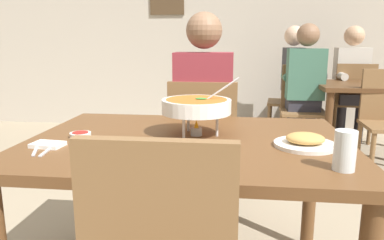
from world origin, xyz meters
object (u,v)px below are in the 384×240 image
at_px(chair_diner_main, 203,141).
at_px(patron_bg_middle, 304,81).
at_px(patron_bg_right, 352,77).
at_px(appetizer_plate, 305,142).
at_px(dining_table_far, 367,97).
at_px(chair_bg_right, 352,98).
at_px(dining_table_main, 188,160).
at_px(rice_plate, 161,158).
at_px(chair_bg_middle, 302,103).
at_px(drink_glass, 345,153).
at_px(chair_bg_left, 295,96).
at_px(patron_bg_left, 296,77).
at_px(sauce_dish, 80,135).
at_px(diner_main, 204,104).
at_px(curry_bowl, 197,106).

distance_m(chair_diner_main, patron_bg_middle, 1.77).
xyz_separation_m(chair_diner_main, patron_bg_right, (1.50, 2.05, 0.24)).
xyz_separation_m(appetizer_plate, dining_table_far, (1.03, 2.33, -0.15)).
bearing_deg(patron_bg_right, chair_bg_right, -60.01).
distance_m(dining_table_main, chair_bg_right, 3.19).
height_order(dining_table_main, rice_plate, rice_plate).
bearing_deg(dining_table_far, dining_table_main, -123.40).
xyz_separation_m(rice_plate, chair_bg_middle, (0.94, 2.68, -0.24)).
distance_m(drink_glass, dining_table_far, 2.77).
xyz_separation_m(drink_glass, chair_bg_right, (0.97, 3.12, -0.28)).
xyz_separation_m(appetizer_plate, chair_bg_right, (1.05, 2.86, -0.24)).
relative_size(chair_diner_main, appetizer_plate, 3.75).
bearing_deg(dining_table_main, chair_bg_left, 72.51).
height_order(dining_table_far, patron_bg_right, patron_bg_right).
relative_size(chair_diner_main, dining_table_far, 0.90).
bearing_deg(chair_bg_middle, rice_plate, -109.26).
distance_m(chair_bg_middle, patron_bg_middle, 0.24).
height_order(dining_table_main, patron_bg_middle, patron_bg_middle).
distance_m(dining_table_far, patron_bg_left, 0.82).
relative_size(appetizer_plate, chair_bg_right, 0.27).
bearing_deg(appetizer_plate, sauce_dish, 177.77).
relative_size(dining_table_main, diner_main, 1.02).
relative_size(chair_diner_main, diner_main, 0.69).
bearing_deg(diner_main, drink_glass, -64.35).
height_order(dining_table_main, drink_glass, drink_glass).
relative_size(diner_main, appetizer_plate, 5.46).
xyz_separation_m(appetizer_plate, patron_bg_middle, (0.42, 2.36, -0.00)).
relative_size(sauce_dish, chair_bg_middle, 0.10).
bearing_deg(chair_bg_right, patron_bg_left, -178.65).
height_order(chair_bg_middle, chair_bg_right, same).
relative_size(appetizer_plate, patron_bg_middle, 0.18).
bearing_deg(patron_bg_middle, patron_bg_left, 91.27).
relative_size(rice_plate, drink_glass, 1.85).
bearing_deg(dining_table_main, chair_bg_middle, 69.31).
height_order(chair_diner_main, curry_bowl, curry_bowl).
bearing_deg(sauce_dish, drink_glass, -16.47).
distance_m(drink_glass, patron_bg_right, 3.29).
relative_size(diner_main, curry_bowl, 3.94).
distance_m(curry_bowl, rice_plate, 0.42).
bearing_deg(patron_bg_right, patron_bg_middle, -138.98).
relative_size(patron_bg_left, patron_bg_middle, 1.00).
bearing_deg(patron_bg_right, sauce_dish, -124.52).
xyz_separation_m(patron_bg_left, patron_bg_middle, (0.01, -0.49, 0.00)).
distance_m(chair_diner_main, rice_plate, 1.14).
bearing_deg(chair_diner_main, diner_main, 90.00).
height_order(sauce_dish, dining_table_far, sauce_dish).
bearing_deg(dining_table_main, rice_plate, -98.48).
height_order(chair_diner_main, dining_table_far, chair_diner_main).
height_order(appetizer_plate, drink_glass, drink_glass).
bearing_deg(patron_bg_middle, curry_bowl, -110.98).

